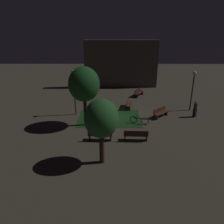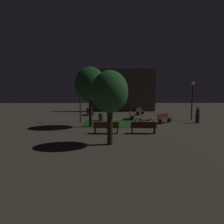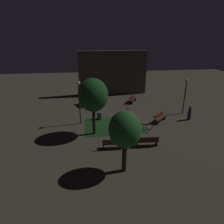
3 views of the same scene
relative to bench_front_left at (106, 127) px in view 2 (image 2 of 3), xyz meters
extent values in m
plane|color=#4C4438|center=(1.33, 4.62, -0.48)|extent=(60.00, 60.00, 0.00)
cube|color=#194219|center=(0.62, 4.24, -0.48)|extent=(5.72, 4.26, 0.01)
cube|color=brown|center=(0.00, 0.07, -0.03)|extent=(1.82, 0.57, 0.06)
cube|color=brown|center=(-0.01, -0.13, 0.20)|extent=(1.80, 0.15, 0.40)
cube|color=black|center=(-0.80, 0.11, -0.27)|extent=(0.10, 0.39, 0.42)
cube|color=black|center=(0.80, 0.04, -0.27)|extent=(0.10, 0.39, 0.42)
cube|color=#422314|center=(2.66, 0.07, -0.03)|extent=(1.82, 0.55, 0.06)
cube|color=#422314|center=(2.65, -0.13, 0.20)|extent=(1.80, 0.13, 0.40)
cube|color=black|center=(1.86, 0.11, -0.27)|extent=(0.09, 0.39, 0.42)
cube|color=black|center=(3.46, 0.04, -0.27)|extent=(0.09, 0.39, 0.42)
cube|color=#512D19|center=(-2.28, 10.63, -0.03)|extent=(1.13, 1.85, 0.06)
cube|color=#512D19|center=(-2.48, 10.55, 0.20)|extent=(0.75, 1.69, 0.40)
cube|color=#2D2D33|center=(-2.59, 11.37, -0.27)|extent=(0.39, 0.22, 0.42)
cube|color=#2D2D33|center=(-1.98, 9.89, -0.27)|extent=(0.39, 0.22, 0.42)
cube|color=#512D19|center=(2.63, 7.00, -0.03)|extent=(0.77, 1.85, 0.06)
cube|color=#512D19|center=(2.42, 7.03, 0.20)|extent=(0.35, 1.79, 0.40)
cube|color=black|center=(2.76, 7.79, -0.27)|extent=(0.39, 0.14, 0.42)
cube|color=black|center=(2.50, 6.21, -0.27)|extent=(0.39, 0.14, 0.42)
cube|color=#422314|center=(4.10, 11.02, -0.03)|extent=(1.32, 1.80, 0.06)
cube|color=#422314|center=(3.91, 11.13, 0.20)|extent=(0.96, 1.59, 0.40)
cube|color=black|center=(4.50, 11.71, -0.27)|extent=(0.37, 0.26, 0.42)
cube|color=black|center=(3.69, 10.33, -0.27)|extent=(0.37, 0.26, 0.42)
cube|color=#512D19|center=(5.44, 4.51, -0.03)|extent=(1.64, 1.59, 0.06)
cube|color=#512D19|center=(5.30, 4.66, 0.20)|extent=(1.35, 1.28, 0.40)
cube|color=#2D2D33|center=(6.02, 5.06, -0.27)|extent=(0.32, 0.33, 0.42)
cube|color=#2D2D33|center=(4.86, 3.96, -0.27)|extent=(0.32, 0.33, 0.42)
cylinder|color=#2D2116|center=(-1.39, 2.77, 0.98)|extent=(0.27, 0.27, 2.92)
ellipsoid|color=#1E5623|center=(-1.39, 2.77, 3.14)|extent=(2.55, 2.55, 2.86)
cylinder|color=#38281C|center=(0.28, -2.77, 0.74)|extent=(0.31, 0.31, 2.44)
ellipsoid|color=#28662D|center=(0.28, -2.77, 2.52)|extent=(2.04, 2.04, 2.38)
cylinder|color=black|center=(8.73, 6.35, 1.34)|extent=(0.12, 0.12, 3.63)
sphere|color=#F2EDCC|center=(8.73, 6.35, 3.30)|extent=(0.36, 0.36, 0.36)
cylinder|color=#333338|center=(-2.64, 5.13, 1.51)|extent=(0.12, 0.12, 3.98)
sphere|color=#F2EDCC|center=(-2.64, 5.13, 3.65)|extent=(0.36, 0.36, 0.36)
cylinder|color=#4C4C4C|center=(-0.64, 6.01, -0.08)|extent=(0.56, 0.56, 0.80)
torus|color=black|center=(3.73, 2.87, -0.15)|extent=(0.65, 0.26, 0.66)
torus|color=black|center=(2.75, 3.18, -0.15)|extent=(0.65, 0.26, 0.66)
cube|color=navy|center=(3.24, 3.03, 0.03)|extent=(0.99, 0.35, 0.08)
cylinder|color=navy|center=(2.99, 3.11, 0.25)|extent=(0.03, 0.03, 0.40)
cube|color=black|center=(8.60, 4.62, -0.06)|extent=(0.31, 0.34, 0.84)
cylinder|color=#33384C|center=(8.60, 4.62, 0.62)|extent=(0.32, 0.32, 0.52)
sphere|color=tan|center=(8.60, 4.62, 1.02)|extent=(0.22, 0.22, 0.22)
cube|color=#4C4742|center=(1.99, 15.39, 2.65)|extent=(9.83, 0.80, 6.27)
camera|label=1|loc=(0.99, -14.49, 7.60)|focal=35.22mm
camera|label=2|loc=(0.34, -13.62, 2.59)|focal=31.10mm
camera|label=3|loc=(-1.94, -13.52, 7.90)|focal=32.18mm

